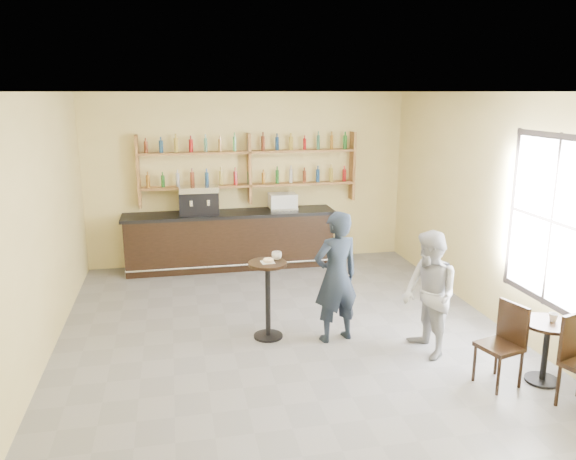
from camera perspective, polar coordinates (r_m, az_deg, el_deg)
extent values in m
plane|color=slate|center=(7.76, -0.25, -10.48)|extent=(7.00, 7.00, 0.00)
plane|color=white|center=(7.07, -0.28, 13.88)|extent=(7.00, 7.00, 0.00)
plane|color=#EFD988|center=(10.64, -4.03, 5.20)|extent=(7.00, 0.00, 7.00)
plane|color=#EFD988|center=(4.03, 9.81, -9.72)|extent=(7.00, 0.00, 7.00)
plane|color=#EFD988|center=(7.29, -24.06, -0.03)|extent=(0.00, 7.00, 7.00)
plane|color=#EFD988|center=(8.36, 20.34, 1.98)|extent=(0.00, 7.00, 7.00)
plane|color=white|center=(7.37, 25.22, 0.80)|extent=(0.00, 2.00, 2.00)
cube|color=white|center=(7.29, -2.09, -3.28)|extent=(0.18, 0.18, 0.00)
torus|color=#DFA451|center=(7.28, -2.00, -3.10)|extent=(0.18, 0.18, 0.05)
imported|color=white|center=(7.40, -1.15, -2.62)|extent=(0.14, 0.14, 0.11)
imported|color=black|center=(7.30, 4.89, -4.77)|extent=(0.72, 0.56, 1.74)
imported|color=white|center=(6.93, 25.35, -8.03)|extent=(0.14, 0.14, 0.10)
imported|color=#A1A1A6|center=(7.12, 14.17, -6.38)|extent=(0.66, 0.81, 1.58)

